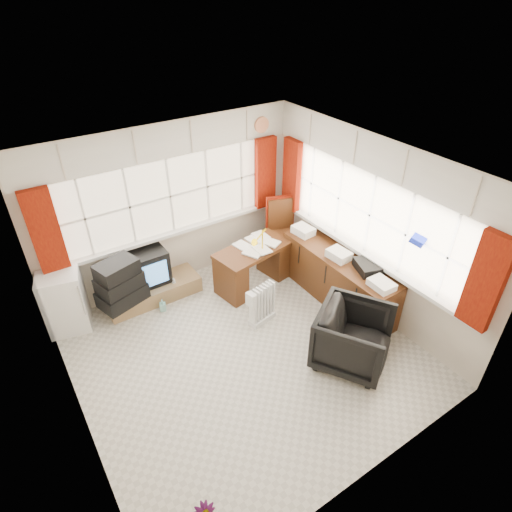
{
  "coord_description": "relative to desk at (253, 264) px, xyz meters",
  "views": [
    {
      "loc": [
        -2.03,
        -3.32,
        4.16
      ],
      "look_at": [
        0.53,
        0.55,
        1.03
      ],
      "focal_mm": 30.0,
      "sensor_mm": 36.0,
      "label": 1
    }
  ],
  "objects": [
    {
      "name": "window_back",
      "position": [
        -0.89,
        0.76,
        0.57
      ],
      "size": [
        3.7,
        0.12,
        3.6
      ],
      "color": "#FFECC9",
      "rests_on": "room_walls"
    },
    {
      "name": "ground",
      "position": [
        -0.89,
        -1.18,
        -0.38
      ],
      "size": [
        4.0,
        4.0,
        0.0
      ],
      "primitive_type": "plane",
      "color": "beige",
      "rests_on": "ground"
    },
    {
      "name": "credenza",
      "position": [
        0.84,
        -0.98,
        0.01
      ],
      "size": [
        0.5,
        2.0,
        0.85
      ],
      "color": "#582B14",
      "rests_on": "ground"
    },
    {
      "name": "window_right",
      "position": [
        1.05,
        -1.18,
        0.57
      ],
      "size": [
        0.12,
        3.7,
        3.6
      ],
      "color": "#FFECC9",
      "rests_on": "room_walls"
    },
    {
      "name": "desk_lamp",
      "position": [
        0.08,
        -0.13,
        0.56
      ],
      "size": [
        0.14,
        0.12,
        0.38
      ],
      "color": "yellow",
      "rests_on": "desk"
    },
    {
      "name": "tv_bench",
      "position": [
        -1.44,
        0.54,
        -0.25
      ],
      "size": [
        1.4,
        0.5,
        0.25
      ],
      "primitive_type": "cube",
      "color": "olive",
      "rests_on": "ground"
    },
    {
      "name": "office_chair",
      "position": [
        0.16,
        -2.01,
        0.02
      ],
      "size": [
        1.18,
        1.18,
        0.79
      ],
      "primitive_type": "imported",
      "rotation": [
        0.0,
        0.0,
        0.55
      ],
      "color": "black",
      "rests_on": "ground"
    },
    {
      "name": "hifi_stack",
      "position": [
        -1.92,
        0.39,
        0.19
      ],
      "size": [
        0.73,
        0.57,
        0.67
      ],
      "color": "black",
      "rests_on": "tv_bench"
    },
    {
      "name": "spray_bottle_a",
      "position": [
        -1.15,
        0.41,
        -0.22
      ],
      "size": [
        0.13,
        0.13,
        0.32
      ],
      "primitive_type": "imported",
      "rotation": [
        0.0,
        0.0,
        -0.05
      ],
      "color": "silver",
      "rests_on": "ground"
    },
    {
      "name": "crt_tv",
      "position": [
        -1.44,
        0.68,
        0.13
      ],
      "size": [
        0.58,
        0.55,
        0.52
      ],
      "color": "black",
      "rests_on": "tv_bench"
    },
    {
      "name": "mini_fridge",
      "position": [
        -2.63,
        0.62,
        0.07
      ],
      "size": [
        0.64,
        0.64,
        0.89
      ],
      "color": "white",
      "rests_on": "ground"
    },
    {
      "name": "desk",
      "position": [
        0.0,
        0.0,
        0.0
      ],
      "size": [
        1.25,
        0.77,
        0.71
      ],
      "color": "#582B14",
      "rests_on": "ground"
    },
    {
      "name": "file_tray",
      "position": [
        0.93,
        -1.42,
        0.44
      ],
      "size": [
        0.4,
        0.45,
        0.13
      ],
      "primitive_type": "cube",
      "rotation": [
        0.0,
        0.0,
        -0.35
      ],
      "color": "black",
      "rests_on": "credenza"
    },
    {
      "name": "task_chair",
      "position": [
        0.76,
        0.31,
        0.23
      ],
      "size": [
        0.61,
        0.63,
        1.15
      ],
      "color": "black",
      "rests_on": "ground"
    },
    {
      "name": "curtains",
      "position": [
        0.03,
        -0.26,
        1.08
      ],
      "size": [
        3.83,
        3.83,
        1.15
      ],
      "color": "maroon",
      "rests_on": "room_walls"
    },
    {
      "name": "radiator",
      "position": [
        -0.36,
        -0.78,
        -0.13
      ],
      "size": [
        0.43,
        0.24,
        0.6
      ],
      "color": "white",
      "rests_on": "ground"
    },
    {
      "name": "overhead_cabinets",
      "position": [
        0.09,
        -0.2,
        1.87
      ],
      "size": [
        3.98,
        3.98,
        0.48
      ],
      "color": "beige",
      "rests_on": "room_walls"
    },
    {
      "name": "room_walls",
      "position": [
        -0.89,
        -1.18,
        1.12
      ],
      "size": [
        4.0,
        4.0,
        4.0
      ],
      "color": "beige",
      "rests_on": "ground"
    },
    {
      "name": "spray_bottle_b",
      "position": [
        -1.44,
        0.2,
        -0.28
      ],
      "size": [
        0.11,
        0.11,
        0.19
      ],
      "primitive_type": "imported",
      "rotation": [
        0.0,
        0.0,
        -0.37
      ],
      "color": "#82C3B3",
      "rests_on": "ground"
    }
  ]
}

